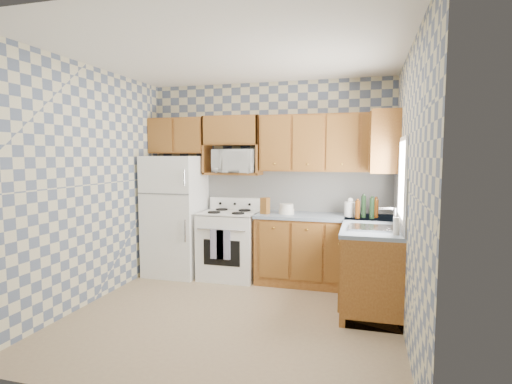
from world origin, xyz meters
TOP-DOWN VIEW (x-y plane):
  - floor at (0.00, 0.00)m, footprint 3.40×3.40m
  - back_wall at (0.00, 1.60)m, footprint 3.40×0.02m
  - right_wall at (1.70, 0.00)m, footprint 0.02×3.20m
  - backsplash_back at (0.40, 1.59)m, footprint 2.60×0.02m
  - backsplash_right at (1.69, 0.80)m, footprint 0.02×1.60m
  - refrigerator at (-1.27, 1.25)m, footprint 0.75×0.70m
  - stove_body at (-0.47, 1.28)m, footprint 0.76×0.65m
  - cooktop at (-0.47, 1.28)m, footprint 0.76×0.65m
  - backguard at (-0.47, 1.55)m, footprint 0.76×0.08m
  - dish_towel_left at (-0.52, 0.93)m, footprint 0.18×0.02m
  - dish_towel_right at (-0.44, 0.93)m, footprint 0.18×0.02m
  - base_cabinets_back at (0.82, 1.30)m, footprint 1.75×0.60m
  - base_cabinets_right at (1.40, 0.80)m, footprint 0.60×1.60m
  - countertop_back at (0.82, 1.30)m, footprint 1.77×0.63m
  - countertop_right at (1.40, 0.80)m, footprint 0.63×1.60m
  - upper_cabinets_back at (0.82, 1.44)m, footprint 1.75×0.33m
  - upper_cabinets_fridge at (-1.29, 1.44)m, footprint 0.82×0.33m
  - upper_cabinets_right at (1.53, 1.25)m, footprint 0.33×0.70m
  - microwave_shelf at (-0.47, 1.44)m, footprint 0.80×0.33m
  - microwave at (-0.41, 1.39)m, footprint 0.62×0.44m
  - sink at (1.40, 0.45)m, footprint 0.48×0.40m
  - window at (1.69, 0.45)m, footprint 0.02×0.66m
  - bottle_0 at (1.30, 1.21)m, footprint 0.06×0.06m
  - bottle_1 at (1.40, 1.15)m, footprint 0.06×0.06m
  - bottle_2 at (1.45, 1.25)m, footprint 0.06×0.06m
  - bottle_3 at (1.23, 1.13)m, footprint 0.06×0.06m
  - knife_block at (0.05, 1.20)m, footprint 0.12×0.12m
  - electric_kettle at (1.14, 1.27)m, footprint 0.15×0.15m
  - food_containers at (0.33, 1.27)m, footprint 0.20×0.20m
  - soap_bottle at (1.62, 0.18)m, footprint 0.06×0.06m

SIDE VIEW (x-z plane):
  - floor at x=0.00m, z-range 0.00..0.00m
  - base_cabinets_back at x=0.82m, z-range 0.00..0.88m
  - base_cabinets_right at x=1.40m, z-range 0.00..0.88m
  - stove_body at x=-0.47m, z-range 0.00..0.90m
  - dish_towel_left at x=-0.52m, z-range 0.34..0.73m
  - dish_towel_right at x=-0.44m, z-range 0.34..0.73m
  - refrigerator at x=-1.27m, z-range 0.00..1.68m
  - countertop_back at x=0.82m, z-range 0.88..0.92m
  - countertop_right at x=1.40m, z-range 0.88..0.92m
  - cooktop at x=-0.47m, z-range 0.89..0.92m
  - sink at x=1.40m, z-range 0.91..0.94m
  - food_containers at x=0.33m, z-range 0.92..1.06m
  - backguard at x=-0.47m, z-range 0.92..1.08m
  - soap_bottle at x=1.62m, z-range 0.92..1.09m
  - electric_kettle at x=1.14m, z-range 0.92..1.10m
  - knife_block at x=0.05m, z-range 0.92..1.14m
  - bottle_3 at x=1.23m, z-range 0.92..1.14m
  - bottle_2 at x=1.45m, z-range 0.92..1.16m
  - bottle_1 at x=1.40m, z-range 0.92..1.17m
  - bottle_0 at x=1.30m, z-range 0.92..1.19m
  - backsplash_back at x=0.40m, z-range 0.92..1.48m
  - backsplash_right at x=1.69m, z-range 0.92..1.48m
  - back_wall at x=0.00m, z-range 0.00..2.70m
  - right_wall at x=1.70m, z-range 0.00..2.70m
  - microwave_shelf at x=-0.47m, z-range 1.42..1.45m
  - window at x=1.69m, z-range 1.02..1.88m
  - microwave at x=-0.41m, z-range 1.45..1.78m
  - upper_cabinets_back at x=0.82m, z-range 1.48..2.22m
  - upper_cabinets_right at x=1.53m, z-range 1.48..2.22m
  - upper_cabinets_fridge at x=-1.29m, z-range 1.72..2.22m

